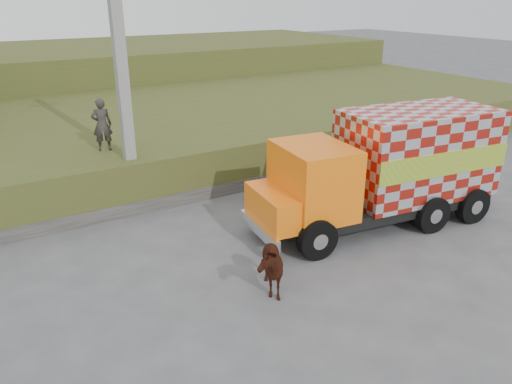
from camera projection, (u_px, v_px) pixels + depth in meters
ground at (241, 265)px, 11.56m from camera, size 120.00×120.00×0.00m
embankment at (113, 136)px, 19.22m from camera, size 40.00×12.00×1.50m
embankment_far at (50, 75)px, 28.46m from camera, size 40.00×12.00×3.00m
retaining_strip at (104, 213)px, 13.86m from camera, size 16.00×0.50×0.40m
utility_pole at (121, 66)px, 13.22m from camera, size 1.20×0.30×8.00m
cargo_truck at (388, 168)px, 13.24m from camera, size 7.01×3.07×3.03m
cow at (267, 265)px, 10.42m from camera, size 1.12×1.55×1.19m
pedestrian at (102, 125)px, 14.64m from camera, size 0.64×0.51×1.56m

